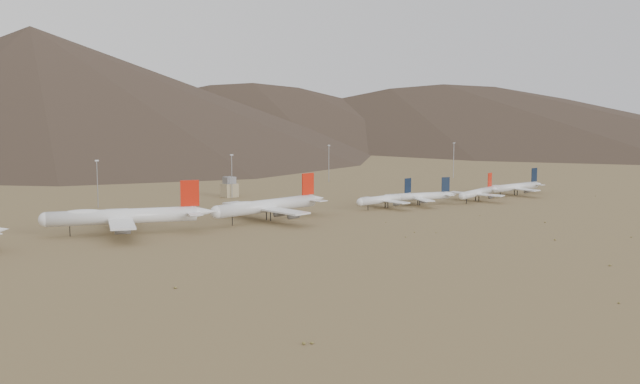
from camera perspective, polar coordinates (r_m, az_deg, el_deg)
ground at (r=360.40m, az=-0.94°, el=-2.69°), size 3000.00×3000.00×0.00m
widebody_centre at (r=358.71m, az=-13.79°, el=-1.68°), size 72.79×58.13×22.63m
widebody_east at (r=385.14m, az=-3.79°, el=-0.98°), size 70.95×55.09×21.14m
narrowbody_a at (r=429.72m, az=4.79°, el=-0.49°), size 44.82×32.24×14.79m
narrowbody_b at (r=441.58m, az=7.08°, el=-0.31°), size 43.64×32.37×14.82m
narrowbody_c at (r=464.04m, az=11.15°, el=-0.04°), size 43.47×32.27×14.79m
narrowbody_d at (r=495.47m, az=13.80°, el=0.36°), size 46.85×33.47×15.46m
control_tower at (r=475.64m, az=-6.46°, el=0.28°), size 8.00×8.00×12.00m
mast_west at (r=443.67m, az=-15.55°, el=0.74°), size 2.00×0.60×25.70m
mast_centre at (r=469.57m, az=-6.29°, el=1.29°), size 2.00×0.60×25.70m
mast_east at (r=551.35m, az=0.63°, el=2.18°), size 2.00×0.60×25.70m
mast_far_east at (r=586.98m, az=9.48°, el=2.38°), size 2.00×0.60×25.70m
desert_scrub at (r=298.97m, az=16.62°, el=-4.95°), size 421.72×158.36×0.88m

